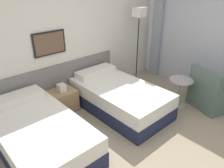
{
  "coord_description": "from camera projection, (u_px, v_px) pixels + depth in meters",
  "views": [
    {
      "loc": [
        -2.14,
        -1.71,
        2.44
      ],
      "look_at": [
        0.26,
        0.94,
        0.67
      ],
      "focal_mm": 35.0,
      "sensor_mm": 36.0,
      "label": 1
    }
  ],
  "objects": [
    {
      "name": "bed_near_door",
      "position": [
        38.0,
        134.0,
        3.33
      ],
      "size": [
        1.1,
        1.97,
        0.65
      ],
      "color": "#1E233D",
      "rests_on": "ground_plane"
    },
    {
      "name": "wall_headboard",
      "position": [
        63.0,
        41.0,
        4.27
      ],
      "size": [
        10.0,
        0.1,
        2.7
      ],
      "color": "beige",
      "rests_on": "ground_plane"
    },
    {
      "name": "side_table",
      "position": [
        180.0,
        88.0,
        4.4
      ],
      "size": [
        0.47,
        0.47,
        0.6
      ],
      "color": "gray",
      "rests_on": "ground_plane"
    },
    {
      "name": "armchair",
      "position": [
        212.0,
        94.0,
        4.43
      ],
      "size": [
        0.89,
        0.91,
        0.87
      ],
      "rotation": [
        0.0,
        0.0,
        1.26
      ],
      "color": "#4C6056",
      "rests_on": "ground_plane"
    },
    {
      "name": "bed_near_window",
      "position": [
        119.0,
        97.0,
        4.36
      ],
      "size": [
        1.1,
        1.97,
        0.65
      ],
      "color": "#1E233D",
      "rests_on": "ground_plane"
    },
    {
      "name": "nightstand",
      "position": [
        63.0,
        100.0,
        4.34
      ],
      "size": [
        0.49,
        0.43,
        0.58
      ],
      "color": "#9E7A51",
      "rests_on": "ground_plane"
    },
    {
      "name": "ground_plane",
      "position": [
        139.0,
        145.0,
        3.5
      ],
      "size": [
        16.0,
        16.0,
        0.0
      ],
      "primitive_type": "plane",
      "color": "gray"
    },
    {
      "name": "floor_lamp",
      "position": [
        139.0,
        20.0,
        4.95
      ],
      "size": [
        0.25,
        0.25,
        1.83
      ],
      "color": "black",
      "rests_on": "ground_plane"
    }
  ]
}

